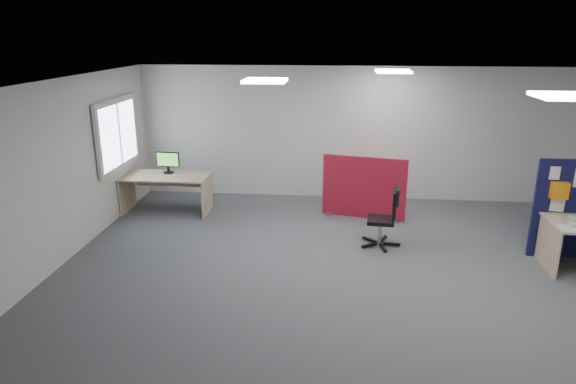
# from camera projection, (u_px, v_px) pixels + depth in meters

# --- Properties ---
(floor) EXTENTS (9.00, 9.00, 0.00)m
(floor) POSITION_uv_depth(u_px,v_px,m) (364.00, 270.00, 7.50)
(floor) COLOR #4E5055
(floor) RESTS_ON ground
(ceiling) EXTENTS (9.00, 7.00, 0.02)m
(ceiling) POSITION_uv_depth(u_px,v_px,m) (373.00, 83.00, 6.69)
(ceiling) COLOR white
(ceiling) RESTS_ON wall_back
(wall_back) EXTENTS (9.00, 0.02, 2.70)m
(wall_back) POSITION_uv_depth(u_px,v_px,m) (359.00, 134.00, 10.42)
(wall_back) COLOR silver
(wall_back) RESTS_ON floor
(wall_front) EXTENTS (9.00, 0.02, 2.70)m
(wall_front) POSITION_uv_depth(u_px,v_px,m) (394.00, 315.00, 3.77)
(wall_front) COLOR silver
(wall_front) RESTS_ON floor
(wall_left) EXTENTS (0.02, 7.00, 2.70)m
(wall_left) POSITION_uv_depth(u_px,v_px,m) (59.00, 174.00, 7.51)
(wall_left) COLOR silver
(wall_left) RESTS_ON floor
(window) EXTENTS (0.06, 1.70, 1.30)m
(window) POSITION_uv_depth(u_px,v_px,m) (118.00, 134.00, 9.35)
(window) COLOR white
(window) RESTS_ON wall_left
(ceiling_lights) EXTENTS (4.10, 4.10, 0.04)m
(ceiling_lights) POSITION_uv_depth(u_px,v_px,m) (394.00, 81.00, 7.30)
(ceiling_lights) COLOR white
(ceiling_lights) RESTS_ON ceiling
(red_divider) EXTENTS (1.53, 0.37, 1.16)m
(red_divider) POSITION_uv_depth(u_px,v_px,m) (364.00, 188.00, 9.48)
(red_divider) COLOR maroon
(red_divider) RESTS_ON floor
(second_desk) EXTENTS (1.64, 0.82, 0.73)m
(second_desk) POSITION_uv_depth(u_px,v_px,m) (167.00, 184.00, 9.83)
(second_desk) COLOR tan
(second_desk) RESTS_ON floor
(monitor_second) EXTENTS (0.46, 0.21, 0.41)m
(monitor_second) POSITION_uv_depth(u_px,v_px,m) (168.00, 161.00, 9.84)
(monitor_second) COLOR black
(monitor_second) RESTS_ON second_desk
(office_chair) EXTENTS (0.64, 0.65, 0.98)m
(office_chair) POSITION_uv_depth(u_px,v_px,m) (387.00, 213.00, 8.20)
(office_chair) COLOR black
(office_chair) RESTS_ON floor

